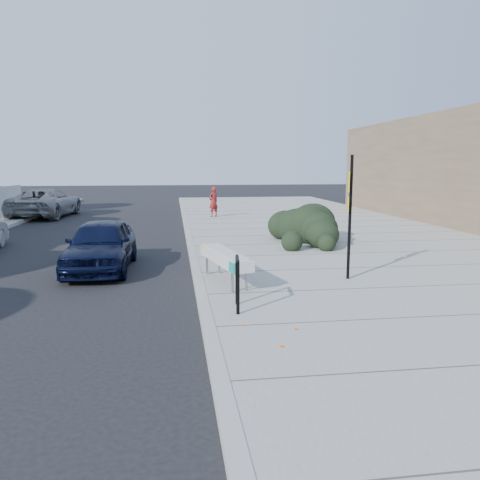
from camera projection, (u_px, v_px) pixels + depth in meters
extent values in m
plane|color=black|center=(202.00, 301.00, 9.70)|extent=(120.00, 120.00, 0.00)
cube|color=gray|center=(363.00, 249.00, 15.35)|extent=(11.20, 50.00, 0.15)
cube|color=#9E9E99|center=(192.00, 253.00, 14.57)|extent=(0.22, 50.00, 0.17)
cylinder|color=gray|center=(232.00, 282.00, 9.82)|extent=(0.05, 0.05, 0.45)
cylinder|color=gray|center=(246.00, 281.00, 9.93)|extent=(0.05, 0.05, 0.45)
cylinder|color=gray|center=(207.00, 265.00, 11.47)|extent=(0.05, 0.05, 0.45)
cylinder|color=gray|center=(219.00, 264.00, 11.58)|extent=(0.05, 0.05, 0.45)
cylinder|color=gray|center=(219.00, 265.00, 10.61)|extent=(0.45, 1.76, 0.04)
cylinder|color=gray|center=(232.00, 264.00, 10.72)|extent=(0.45, 1.76, 0.04)
cube|color=#B2B2B2|center=(225.00, 257.00, 10.64)|extent=(0.99, 2.40, 0.25)
cube|color=yellow|center=(213.00, 245.00, 11.48)|extent=(0.58, 0.57, 0.02)
cube|color=teal|center=(232.00, 268.00, 9.58)|extent=(0.11, 0.27, 0.22)
cylinder|color=black|center=(238.00, 288.00, 8.33)|extent=(0.06, 0.06, 0.95)
cylinder|color=black|center=(237.00, 280.00, 8.93)|extent=(0.06, 0.06, 0.95)
cylinder|color=black|center=(237.00, 259.00, 8.56)|extent=(0.13, 0.61, 0.06)
cube|color=black|center=(350.00, 218.00, 10.82)|extent=(0.08, 0.08, 2.88)
cube|color=yellow|center=(349.00, 182.00, 10.69)|extent=(0.12, 0.32, 0.47)
cube|color=yellow|center=(348.00, 204.00, 10.78)|extent=(0.11, 0.30, 0.36)
ellipsoid|color=black|center=(305.00, 221.00, 16.36)|extent=(2.37, 4.08, 1.45)
imported|color=black|center=(101.00, 245.00, 12.59)|extent=(1.71, 4.05, 1.37)
imported|color=gray|center=(46.00, 203.00, 25.62)|extent=(3.13, 5.85, 1.56)
imported|color=maroon|center=(213.00, 202.00, 24.32)|extent=(0.68, 0.64, 1.56)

